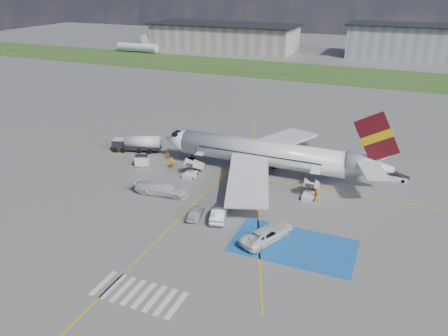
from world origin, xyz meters
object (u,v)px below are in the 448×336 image
at_px(fuel_tanker, 137,145).
at_px(belt_loader, 392,177).
at_px(airliner, 270,154).
at_px(car_silver_a, 195,212).
at_px(van_white_b, 162,187).
at_px(gpu_cart, 142,161).
at_px(van_white_a, 267,232).
at_px(car_silver_b, 219,213).

bearing_deg(fuel_tanker, belt_loader, -10.32).
xyz_separation_m(fuel_tanker, belt_loader, (42.28, 4.93, -0.86)).
height_order(airliner, car_silver_a, airliner).
xyz_separation_m(airliner, van_white_b, (-11.96, -12.53, -2.20)).
distance_m(gpu_cart, van_white_a, 28.56).
bearing_deg(car_silver_a, van_white_b, -40.33).
bearing_deg(gpu_cart, van_white_b, -64.94).
xyz_separation_m(airliner, belt_loader, (17.80, 5.30, -3.05)).
xyz_separation_m(car_silver_a, van_white_a, (10.12, -1.53, 0.36)).
height_order(airliner, car_silver_b, airliner).
height_order(gpu_cart, van_white_a, van_white_a).
bearing_deg(airliner, fuel_tanker, 179.15).
relative_size(fuel_tanker, car_silver_a, 2.06).
xyz_separation_m(belt_loader, car_silver_a, (-22.59, -21.73, 0.37)).
xyz_separation_m(airliner, fuel_tanker, (-24.48, 0.37, -2.19)).
height_order(car_silver_a, van_white_a, van_white_a).
distance_m(belt_loader, van_white_a, 26.40).
bearing_deg(gpu_cart, belt_loader, -6.95).
bearing_deg(belt_loader, van_white_a, -120.44).
bearing_deg(airliner, van_white_b, -133.66).
distance_m(fuel_tanker, van_white_a, 34.99).
height_order(gpu_cart, van_white_b, van_white_b).
height_order(airliner, van_white_a, airliner).
relative_size(airliner, belt_loader, 7.83).
distance_m(airliner, fuel_tanker, 24.59).
height_order(gpu_cart, car_silver_b, gpu_cart).
distance_m(airliner, van_white_b, 17.46).
bearing_deg(car_silver_a, gpu_cart, -48.56).
height_order(airliner, gpu_cart, airliner).
distance_m(car_silver_b, van_white_b, 10.65).
height_order(car_silver_b, van_white_b, van_white_b).
bearing_deg(van_white_a, belt_loader, -93.91).
bearing_deg(van_white_b, van_white_a, -113.12).
xyz_separation_m(gpu_cart, car_silver_a, (15.32, -11.47, -0.11)).
bearing_deg(car_silver_b, fuel_tanker, -50.27).
bearing_deg(car_silver_b, van_white_b, -32.21).
height_order(airliner, van_white_b, airliner).
relative_size(airliner, car_silver_a, 8.75).
bearing_deg(fuel_tanker, gpu_cart, -67.65).
relative_size(fuel_tanker, van_white_b, 1.42).
distance_m(airliner, belt_loader, 18.82).
bearing_deg(van_white_a, van_white_b, 6.86).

